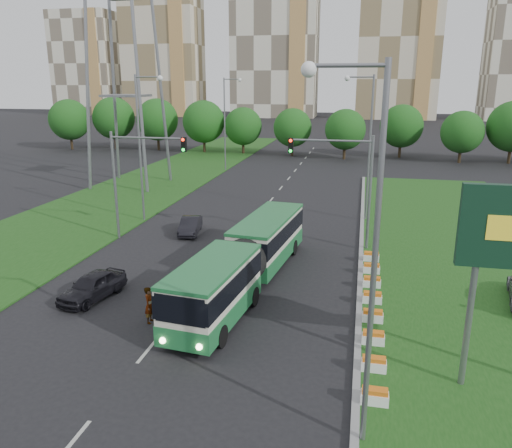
% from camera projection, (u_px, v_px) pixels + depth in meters
% --- Properties ---
extents(ground, '(360.00, 360.00, 0.00)m').
position_uv_depth(ground, '(245.00, 300.00, 27.01)').
color(ground, black).
rests_on(ground, ground).
extents(grass_median, '(14.00, 60.00, 0.15)m').
position_uv_depth(grass_median, '(472.00, 266.00, 31.89)').
color(grass_median, '#194614').
rests_on(grass_median, ground).
extents(median_kerb, '(0.30, 60.00, 0.18)m').
position_uv_depth(median_kerb, '(361.00, 258.00, 33.29)').
color(median_kerb, gray).
rests_on(median_kerb, ground).
extents(left_verge, '(12.00, 110.00, 0.10)m').
position_uv_depth(left_verge, '(137.00, 191.00, 54.15)').
color(left_verge, '#194614').
rests_on(left_verge, ground).
extents(lane_markings, '(0.20, 100.00, 0.01)m').
position_uv_depth(lane_markings, '(263.00, 209.00, 46.43)').
color(lane_markings, '#ACADA6').
rests_on(lane_markings, ground).
extents(flower_planters, '(1.10, 15.90, 0.60)m').
position_uv_depth(flower_planters, '(372.00, 306.00, 25.25)').
color(flower_planters, white).
rests_on(flower_planters, grass_median).
extents(traffic_mast_median, '(5.76, 0.32, 8.00)m').
position_uv_depth(traffic_mast_median, '(347.00, 174.00, 33.99)').
color(traffic_mast_median, slate).
rests_on(traffic_mast_median, ground).
extents(traffic_mast_left, '(5.76, 0.32, 8.00)m').
position_uv_depth(traffic_mast_left, '(134.00, 169.00, 36.11)').
color(traffic_mast_left, slate).
rests_on(traffic_mast_left, ground).
extents(street_lamps, '(36.00, 60.00, 12.00)m').
position_uv_depth(street_lamps, '(236.00, 161.00, 35.39)').
color(street_lamps, slate).
rests_on(street_lamps, ground).
extents(tree_line, '(120.00, 8.00, 9.00)m').
position_uv_depth(tree_line, '(393.00, 130.00, 75.50)').
color(tree_line, '#144713').
rests_on(tree_line, ground).
extents(apartment_tower_west, '(26.00, 15.00, 48.00)m').
position_uv_depth(apartment_tower_west, '(163.00, 45.00, 174.68)').
color(apartment_tower_west, beige).
rests_on(apartment_tower_west, ground).
extents(apartment_tower_cwest, '(28.00, 15.00, 52.00)m').
position_uv_depth(apartment_tower_cwest, '(275.00, 37.00, 166.06)').
color(apartment_tower_cwest, silver).
rests_on(apartment_tower_cwest, ground).
extents(apartment_tower_ceast, '(25.00, 15.00, 50.00)m').
position_uv_depth(apartment_tower_ceast, '(399.00, 38.00, 158.26)').
color(apartment_tower_ceast, beige).
rests_on(apartment_tower_ceast, ground).
extents(midrise_west, '(22.00, 14.00, 36.00)m').
position_uv_depth(midrise_west, '(87.00, 64.00, 182.38)').
color(midrise_west, silver).
rests_on(midrise_west, ground).
extents(articulated_bus, '(2.59, 16.62, 2.74)m').
position_uv_depth(articulated_bus, '(245.00, 259.00, 28.39)').
color(articulated_bus, beige).
rests_on(articulated_bus, ground).
extents(car_left_near, '(2.58, 4.51, 1.45)m').
position_uv_depth(car_left_near, '(92.00, 286.00, 27.07)').
color(car_left_near, black).
rests_on(car_left_near, ground).
extents(car_left_far, '(2.02, 4.10, 1.29)m').
position_uv_depth(car_left_far, '(190.00, 226.00, 38.81)').
color(car_left_far, black).
rests_on(car_left_far, ground).
extents(pedestrian, '(0.47, 0.69, 1.84)m').
position_uv_depth(pedestrian, '(149.00, 305.00, 24.30)').
color(pedestrian, gray).
rests_on(pedestrian, ground).
extents(shopping_trolley, '(0.30, 0.32, 0.51)m').
position_uv_depth(shopping_trolley, '(164.00, 334.00, 22.86)').
color(shopping_trolley, orange).
rests_on(shopping_trolley, ground).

